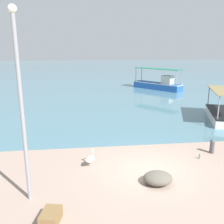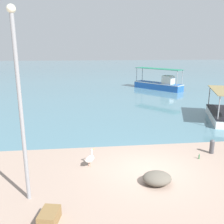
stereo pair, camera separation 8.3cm
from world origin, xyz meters
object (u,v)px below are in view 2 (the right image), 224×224
(cargo_crate, at_px, (49,217))
(glass_bottle, at_px, (199,157))
(lamp_post, at_px, (20,100))
(fishing_boat_center, at_px, (224,114))
(mooring_bollard, at_px, (212,146))
(net_pile, at_px, (157,178))
(fishing_boat_far_right, at_px, (159,84))
(pelican, at_px, (90,159))

(cargo_crate, distance_m, glass_bottle, 7.88)
(lamp_post, bearing_deg, fishing_boat_center, 34.54)
(fishing_boat_center, distance_m, glass_bottle, 7.96)
(mooring_bollard, bearing_deg, net_pile, -145.00)
(fishing_boat_far_right, bearing_deg, net_pile, -107.13)
(fishing_boat_far_right, relative_size, cargo_crate, 7.73)
(pelican, height_order, net_pile, pelican)
(pelican, distance_m, lamp_post, 4.69)
(fishing_boat_far_right, bearing_deg, glass_bottle, -101.52)
(pelican, xyz_separation_m, lamp_post, (-2.32, -2.33, 3.34))
(fishing_boat_center, relative_size, mooring_bollard, 7.03)
(lamp_post, height_order, cargo_crate, lamp_post)
(fishing_boat_center, bearing_deg, lamp_post, -145.46)
(fishing_boat_center, bearing_deg, cargo_crate, -139.16)
(pelican, distance_m, glass_bottle, 5.45)
(fishing_boat_center, height_order, lamp_post, lamp_post)
(glass_bottle, bearing_deg, pelican, -178.49)
(fishing_boat_center, relative_size, fishing_boat_far_right, 0.87)
(fishing_boat_center, height_order, mooring_bollard, fishing_boat_center)
(fishing_boat_center, relative_size, lamp_post, 0.80)
(net_pile, height_order, glass_bottle, net_pile)
(lamp_post, relative_size, cargo_crate, 8.48)
(pelican, distance_m, mooring_bollard, 6.44)
(mooring_bollard, bearing_deg, cargo_crate, -150.10)
(net_pile, bearing_deg, pelican, 144.77)
(pelican, height_order, cargo_crate, pelican)
(lamp_post, height_order, glass_bottle, lamp_post)
(pelican, bearing_deg, fishing_boat_far_right, 65.02)
(mooring_bollard, distance_m, net_pile, 4.55)
(fishing_boat_center, xyz_separation_m, lamp_post, (-12.67, -8.72, 3.23))
(net_pile, bearing_deg, lamp_post, -174.92)
(fishing_boat_center, distance_m, fishing_boat_far_right, 14.28)
(mooring_bollard, relative_size, net_pile, 0.64)
(net_pile, distance_m, glass_bottle, 3.44)
(net_pile, relative_size, glass_bottle, 4.40)
(mooring_bollard, height_order, glass_bottle, mooring_bollard)
(fishing_boat_center, relative_size, pelican, 6.67)
(fishing_boat_center, bearing_deg, pelican, -148.31)
(pelican, height_order, glass_bottle, pelican)
(fishing_boat_far_right, xyz_separation_m, cargo_crate, (-11.02, -24.42, -0.48))
(pelican, xyz_separation_m, net_pile, (2.67, -1.89, -0.13))
(fishing_boat_center, xyz_separation_m, pelican, (-10.35, -6.39, -0.11))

